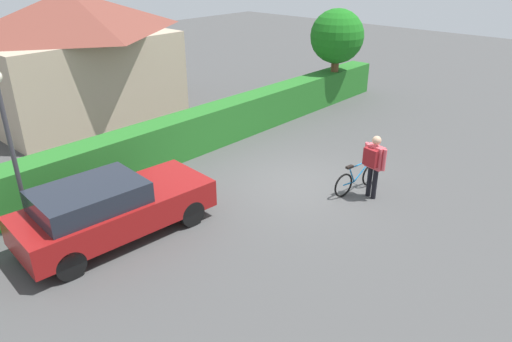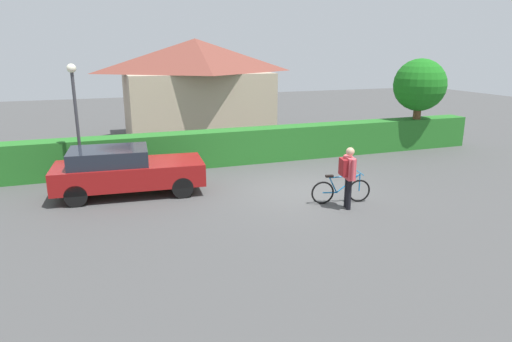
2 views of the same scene
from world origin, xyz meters
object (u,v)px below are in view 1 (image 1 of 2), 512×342
(bicycle, at_px, (357,178))
(tree_kerbside, at_px, (337,37))
(person_rider, at_px, (374,161))
(parked_car_near, at_px, (111,208))
(street_lamp, at_px, (8,133))

(bicycle, relative_size, tree_kerbside, 0.45)
(tree_kerbside, bearing_deg, person_rider, -139.88)
(parked_car_near, xyz_separation_m, bicycle, (5.75, -2.89, -0.39))
(parked_car_near, relative_size, street_lamp, 1.17)
(person_rider, bearing_deg, street_lamp, 145.17)
(parked_car_near, bearing_deg, person_rider, -30.67)
(street_lamp, distance_m, tree_kerbside, 13.77)
(parked_car_near, height_order, tree_kerbside, tree_kerbside)
(parked_car_near, distance_m, bicycle, 6.45)
(person_rider, bearing_deg, parked_car_near, 149.33)
(person_rider, bearing_deg, tree_kerbside, 40.12)
(street_lamp, relative_size, tree_kerbside, 0.99)
(parked_car_near, xyz_separation_m, street_lamp, (-1.26, 1.46, 1.76))
(bicycle, distance_m, street_lamp, 8.52)
(parked_car_near, bearing_deg, bicycle, -26.70)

